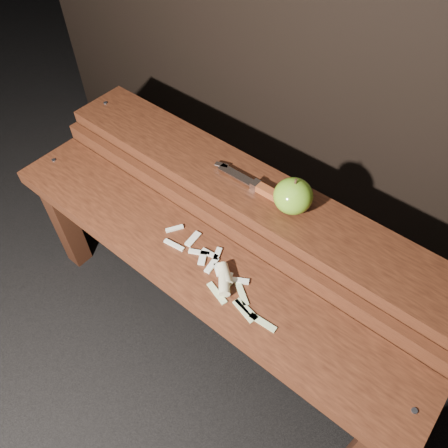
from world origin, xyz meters
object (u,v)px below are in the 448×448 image
Objects in this scene: bench_front_tier at (194,277)px; bench_rear_tier at (249,209)px; apple at (293,196)px; knife at (264,190)px.

bench_rear_tier reaches higher than bench_front_tier.
apple is (0.12, 0.00, 0.13)m from bench_rear_tier.
knife is (0.04, 0.00, 0.10)m from bench_rear_tier.
bench_front_tier is 5.08× the size of knife.
bench_front_tier is 1.00× the size of bench_rear_tier.
knife reaches higher than bench_rear_tier.
bench_rear_tier is (0.00, 0.23, 0.06)m from bench_front_tier.
bench_front_tier is 0.32m from apple.
apple is at bearing 2.06° from bench_rear_tier.
apple is at bearing -0.40° from knife.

